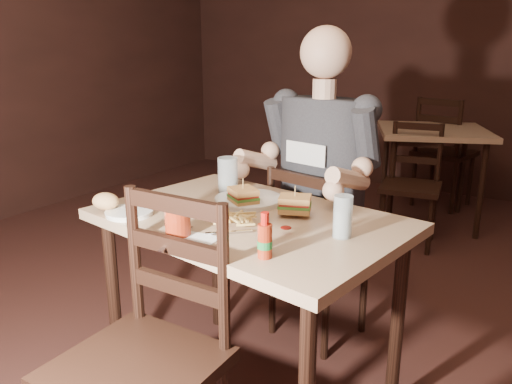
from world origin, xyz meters
The scene contains 23 objects.
room_shell centered at (0.00, 0.00, 1.40)m, with size 7.00×7.00×7.00m.
main_table centered at (-0.08, -0.04, 0.68)m, with size 1.22×0.91×0.77m.
bg_table centered at (0.02, 2.50, 0.68)m, with size 1.04×1.04×0.77m.
chair_far centered at (-0.03, 0.53, 0.43)m, with size 0.39×0.43×0.85m, color black, non-canonical shape.
chair_near centered at (-0.09, -0.64, 0.48)m, with size 0.44×0.48×0.95m, color black, non-canonical shape.
bg_chair_far centered at (0.02, 3.05, 0.49)m, with size 0.45×0.49×0.97m, color black, non-canonical shape.
bg_chair_near centered at (0.02, 1.95, 0.43)m, with size 0.40×0.44×0.86m, color black, non-canonical shape.
diner centered at (-0.04, 0.48, 0.95)m, with size 0.59×0.46×1.02m, color #2F3034, non-canonical shape.
dinner_plate centered at (-0.17, 0.11, 0.78)m, with size 0.27×0.27×0.02m, color white.
sandwich_left centered at (-0.16, 0.05, 0.83)m, with size 0.11×0.09×0.10m, color #BD8746, non-canonical shape.
sandwich_right centered at (0.07, 0.06, 0.84)m, with size 0.12×0.10×0.10m, color #BD8746, non-canonical shape.
fries_pile centered at (-0.07, -0.14, 0.80)m, with size 0.24×0.17×0.04m, color #E1B85F, non-canonical shape.
ketchup_dollop centered at (0.13, -0.13, 0.79)m, with size 0.04×0.04×0.01m, color maroon.
glass_left centered at (-0.31, 0.17, 0.85)m, with size 0.08×0.08×0.16m, color silver.
glass_right centered at (0.30, -0.06, 0.84)m, with size 0.06×0.06×0.14m, color silver.
hot_sauce centered at (0.17, -0.34, 0.84)m, with size 0.04×0.04×0.14m, color maroon, non-canonical shape.
salt_shaker centered at (0.16, -0.31, 0.80)m, with size 0.03×0.03×0.06m, color white, non-canonical shape.
syrup_dispenser centered at (-0.17, -0.33, 0.83)m, with size 0.09×0.09×0.11m, color maroon, non-canonical shape.
napkin centered at (-0.10, -0.35, 0.77)m, with size 0.15×0.14×0.00m, color white.
knife centered at (-0.15, -0.37, 0.78)m, with size 0.01×0.23×0.01m, color silver.
fork centered at (-0.03, -0.23, 0.78)m, with size 0.01×0.16×0.01m, color silver.
side_plate centered at (-0.46, -0.26, 0.78)m, with size 0.17×0.17×0.01m, color white.
bread_roll centered at (-0.56, -0.29, 0.82)m, with size 0.11×0.09×0.06m, color tan.
Camera 1 is at (0.87, -1.52, 1.37)m, focal length 35.00 mm.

